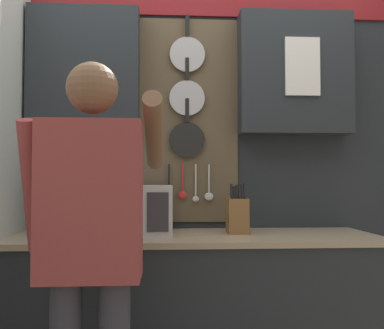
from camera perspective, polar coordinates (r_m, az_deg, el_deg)
base_cabinet_counter at (r=2.42m, az=0.46°, el=-19.76°), size 1.95×0.63×0.88m
back_wall_unit at (r=2.62m, az=0.11°, el=5.44°), size 2.52×0.22×2.54m
microwave at (r=2.37m, az=-8.73°, el=-5.97°), size 0.50×0.38×0.26m
knife_block at (r=2.39m, az=6.06°, el=-6.69°), size 0.11×0.15×0.28m
utensil_crock at (r=2.43m, az=-17.43°, el=-6.92°), size 0.11×0.11×0.35m
person at (r=1.70m, az=-13.25°, el=-9.04°), size 0.54×0.61×1.63m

